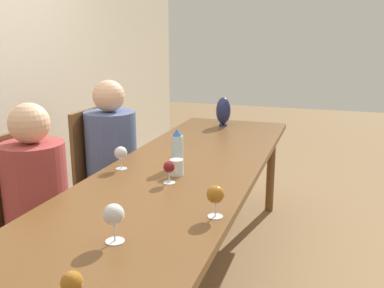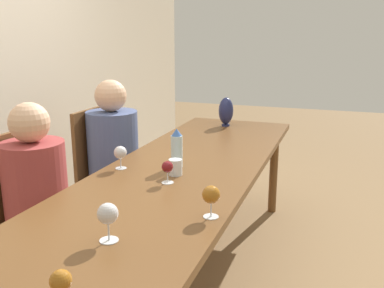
{
  "view_description": "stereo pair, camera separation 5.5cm",
  "coord_description": "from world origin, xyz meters",
  "px_view_note": "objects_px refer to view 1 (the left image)",
  "views": [
    {
      "loc": [
        -2.13,
        -0.79,
        1.53
      ],
      "look_at": [
        0.26,
        0.0,
        0.88
      ],
      "focal_mm": 40.0,
      "sensor_mm": 36.0,
      "label": 1
    },
    {
      "loc": [
        -2.11,
        -0.84,
        1.53
      ],
      "look_at": [
        0.26,
        0.0,
        0.88
      ],
      "focal_mm": 40.0,
      "sensor_mm": 36.0,
      "label": 2
    }
  ],
  "objects_px": {
    "water_tumbler": "(177,167)",
    "chair_far": "(103,173)",
    "chair_near": "(27,218)",
    "person_near": "(39,201)",
    "wine_glass_2": "(121,153)",
    "person_far": "(113,157)",
    "water_bottle": "(177,149)",
    "wine_glass_0": "(216,195)",
    "wine_glass_3": "(169,168)",
    "vase": "(223,111)",
    "wine_glass_4": "(72,284)",
    "wine_glass_1": "(114,215)"
  },
  "relations": [
    {
      "from": "water_tumbler",
      "to": "chair_far",
      "type": "height_order",
      "value": "chair_far"
    },
    {
      "from": "chair_near",
      "to": "person_near",
      "type": "relative_size",
      "value": 0.84
    },
    {
      "from": "wine_glass_2",
      "to": "chair_far",
      "type": "height_order",
      "value": "chair_far"
    },
    {
      "from": "person_near",
      "to": "person_far",
      "type": "bearing_deg",
      "value": -0.03
    },
    {
      "from": "person_near",
      "to": "chair_far",
      "type": "bearing_deg",
      "value": 6.22
    },
    {
      "from": "water_bottle",
      "to": "wine_glass_0",
      "type": "bearing_deg",
      "value": -146.94
    },
    {
      "from": "chair_far",
      "to": "wine_glass_2",
      "type": "bearing_deg",
      "value": -141.51
    },
    {
      "from": "wine_glass_2",
      "to": "wine_glass_3",
      "type": "relative_size",
      "value": 1.13
    },
    {
      "from": "water_bottle",
      "to": "person_far",
      "type": "distance_m",
      "value": 0.85
    },
    {
      "from": "chair_far",
      "to": "water_bottle",
      "type": "bearing_deg",
      "value": -121.01
    },
    {
      "from": "wine_glass_2",
      "to": "person_far",
      "type": "xyz_separation_m",
      "value": [
        0.6,
        0.38,
        -0.22
      ]
    },
    {
      "from": "wine_glass_3",
      "to": "chair_near",
      "type": "bearing_deg",
      "value": 98.37
    },
    {
      "from": "vase",
      "to": "wine_glass_4",
      "type": "bearing_deg",
      "value": -174.94
    },
    {
      "from": "wine_glass_3",
      "to": "chair_near",
      "type": "height_order",
      "value": "chair_near"
    },
    {
      "from": "water_tumbler",
      "to": "person_far",
      "type": "distance_m",
      "value": 0.96
    },
    {
      "from": "chair_near",
      "to": "wine_glass_1",
      "type": "bearing_deg",
      "value": -122.16
    },
    {
      "from": "water_bottle",
      "to": "vase",
      "type": "relative_size",
      "value": 0.95
    },
    {
      "from": "water_tumbler",
      "to": "wine_glass_0",
      "type": "relative_size",
      "value": 0.64
    },
    {
      "from": "chair_near",
      "to": "chair_far",
      "type": "height_order",
      "value": "same"
    },
    {
      "from": "wine_glass_1",
      "to": "chair_far",
      "type": "relative_size",
      "value": 0.15
    },
    {
      "from": "person_near",
      "to": "water_bottle",
      "type": "bearing_deg",
      "value": -59.76
    },
    {
      "from": "wine_glass_1",
      "to": "wine_glass_3",
      "type": "bearing_deg",
      "value": 3.58
    },
    {
      "from": "wine_glass_2",
      "to": "person_far",
      "type": "distance_m",
      "value": 0.74
    },
    {
      "from": "vase",
      "to": "chair_near",
      "type": "distance_m",
      "value": 1.79
    },
    {
      "from": "wine_glass_2",
      "to": "chair_far",
      "type": "relative_size",
      "value": 0.13
    },
    {
      "from": "person_near",
      "to": "person_far",
      "type": "xyz_separation_m",
      "value": [
        0.85,
        -0.0,
        0.01
      ]
    },
    {
      "from": "water_bottle",
      "to": "vase",
      "type": "height_order",
      "value": "vase"
    },
    {
      "from": "wine_glass_0",
      "to": "wine_glass_1",
      "type": "xyz_separation_m",
      "value": [
        -0.33,
        0.3,
        0.01
      ]
    },
    {
      "from": "chair_far",
      "to": "water_tumbler",
      "type": "bearing_deg",
      "value": -126.46
    },
    {
      "from": "wine_glass_1",
      "to": "wine_glass_2",
      "type": "height_order",
      "value": "wine_glass_1"
    },
    {
      "from": "wine_glass_1",
      "to": "person_near",
      "type": "height_order",
      "value": "person_near"
    },
    {
      "from": "vase",
      "to": "chair_far",
      "type": "distance_m",
      "value": 1.11
    },
    {
      "from": "water_bottle",
      "to": "chair_far",
      "type": "height_order",
      "value": "water_bottle"
    },
    {
      "from": "chair_near",
      "to": "chair_far",
      "type": "relative_size",
      "value": 1.0
    },
    {
      "from": "water_tumbler",
      "to": "vase",
      "type": "relative_size",
      "value": 0.37
    },
    {
      "from": "person_near",
      "to": "vase",
      "type": "bearing_deg",
      "value": -22.04
    },
    {
      "from": "wine_glass_0",
      "to": "chair_near",
      "type": "relative_size",
      "value": 0.14
    },
    {
      "from": "person_far",
      "to": "wine_glass_3",
      "type": "bearing_deg",
      "value": -135.16
    },
    {
      "from": "chair_near",
      "to": "water_tumbler",
      "type": "bearing_deg",
      "value": -72.81
    },
    {
      "from": "wine_glass_0",
      "to": "wine_glass_1",
      "type": "bearing_deg",
      "value": 138.27
    },
    {
      "from": "water_bottle",
      "to": "wine_glass_0",
      "type": "xyz_separation_m",
      "value": [
        -0.6,
        -0.39,
        -0.01
      ]
    },
    {
      "from": "water_tumbler",
      "to": "person_near",
      "type": "distance_m",
      "value": 0.79
    },
    {
      "from": "wine_glass_1",
      "to": "wine_glass_3",
      "type": "xyz_separation_m",
      "value": [
        0.66,
        0.04,
        -0.02
      ]
    },
    {
      "from": "wine_glass_1",
      "to": "person_far",
      "type": "xyz_separation_m",
      "value": [
        1.4,
        0.77,
        -0.24
      ]
    },
    {
      "from": "water_tumbler",
      "to": "person_far",
      "type": "bearing_deg",
      "value": 50.14
    },
    {
      "from": "water_tumbler",
      "to": "chair_near",
      "type": "distance_m",
      "value": 0.91
    },
    {
      "from": "vase",
      "to": "chair_near",
      "type": "xyz_separation_m",
      "value": [
        -1.59,
        0.73,
        -0.39
      ]
    },
    {
      "from": "water_tumbler",
      "to": "person_far",
      "type": "height_order",
      "value": "person_far"
    },
    {
      "from": "person_near",
      "to": "person_far",
      "type": "relative_size",
      "value": 0.97
    },
    {
      "from": "chair_far",
      "to": "person_far",
      "type": "distance_m",
      "value": 0.16
    }
  ]
}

